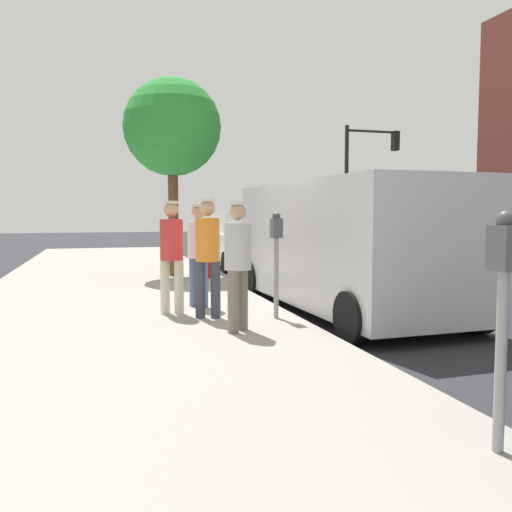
% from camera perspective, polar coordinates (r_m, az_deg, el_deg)
% --- Properties ---
extents(ground_plane, '(80.00, 80.00, 0.00)m').
position_cam_1_polar(ground_plane, '(9.19, 8.38, -5.87)').
color(ground_plane, '#2D2D33').
extents(sidewalk_slab, '(5.00, 32.00, 0.15)m').
position_cam_1_polar(sidewalk_slab, '(8.39, -14.13, -6.44)').
color(sidewalk_slab, '#9E998E').
rests_on(sidewalk_slab, ground).
extents(parking_meter_near, '(0.14, 0.18, 1.52)m').
position_cam_1_polar(parking_meter_near, '(7.69, 2.15, 1.02)').
color(parking_meter_near, gray).
rests_on(parking_meter_near, sidewalk_slab).
extents(parking_meter_far, '(0.14, 0.18, 1.52)m').
position_cam_1_polar(parking_meter_far, '(3.67, 24.61, -3.26)').
color(parking_meter_far, gray).
rests_on(parking_meter_far, sidewalk_slab).
extents(pedestrian_in_gray, '(0.34, 0.34, 1.65)m').
position_cam_1_polar(pedestrian_in_gray, '(6.82, -1.93, -0.20)').
color(pedestrian_in_gray, '#726656').
rests_on(pedestrian_in_gray, sidewalk_slab).
extents(pedestrian_in_red, '(0.34, 0.34, 1.68)m').
position_cam_1_polar(pedestrian_in_red, '(8.11, -8.88, 0.67)').
color(pedestrian_in_red, beige).
rests_on(pedestrian_in_red, sidewalk_slab).
extents(pedestrian_in_white, '(0.34, 0.34, 1.64)m').
position_cam_1_polar(pedestrian_in_white, '(8.68, -6.09, 0.77)').
color(pedestrian_in_white, '#4C608C').
rests_on(pedestrian_in_white, sidewalk_slab).
extents(pedestrian_in_orange, '(0.35, 0.34, 1.70)m').
position_cam_1_polar(pedestrian_in_orange, '(7.72, -5.12, 0.62)').
color(pedestrian_in_orange, '#383D47').
rests_on(pedestrian_in_orange, sidewalk_slab).
extents(parked_van, '(2.30, 5.27, 2.15)m').
position_cam_1_polar(parked_van, '(9.11, 9.33, 1.35)').
color(parked_van, '#BCBCC1').
rests_on(parked_van, ground).
extents(parked_sedan_behind, '(2.02, 4.44, 1.65)m').
position_cam_1_polar(parked_sedan_behind, '(16.68, -1.52, 1.43)').
color(parked_sedan_behind, white).
rests_on(parked_sedan_behind, ground).
extents(traffic_light_corner, '(2.48, 0.42, 5.20)m').
position_cam_1_polar(traffic_light_corner, '(22.98, 11.42, 9.11)').
color(traffic_light_corner, black).
rests_on(traffic_light_corner, ground).
extents(street_tree, '(2.30, 2.30, 4.68)m').
position_cam_1_polar(street_tree, '(13.26, -8.81, 13.16)').
color(street_tree, brown).
rests_on(street_tree, sidewalk_slab).
extents(fire_hydrant, '(0.24, 0.24, 0.86)m').
position_cam_1_polar(fire_hydrant, '(12.55, -5.36, -0.44)').
color(fire_hydrant, red).
rests_on(fire_hydrant, sidewalk_slab).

